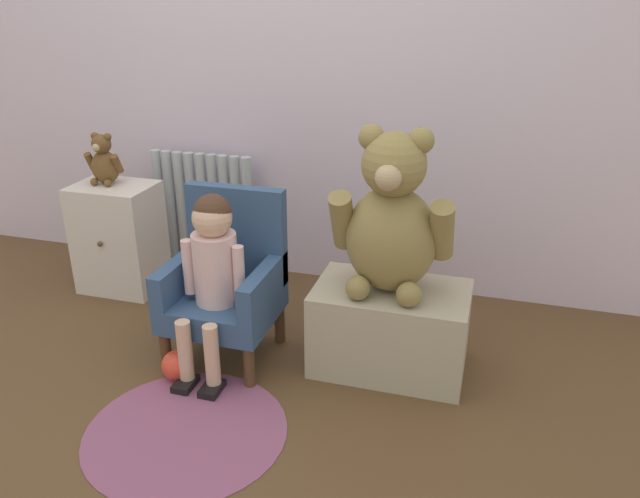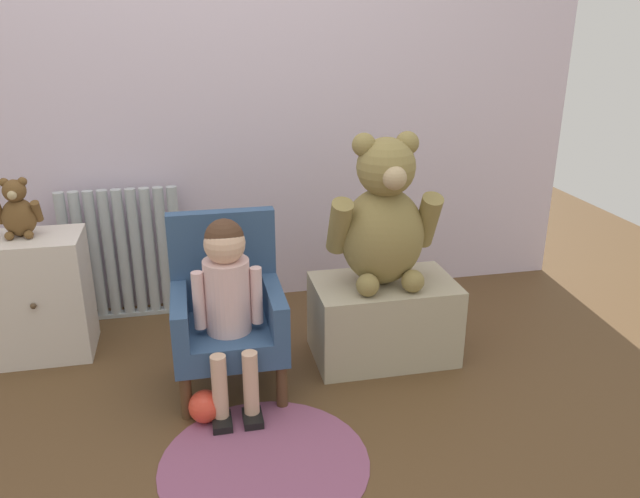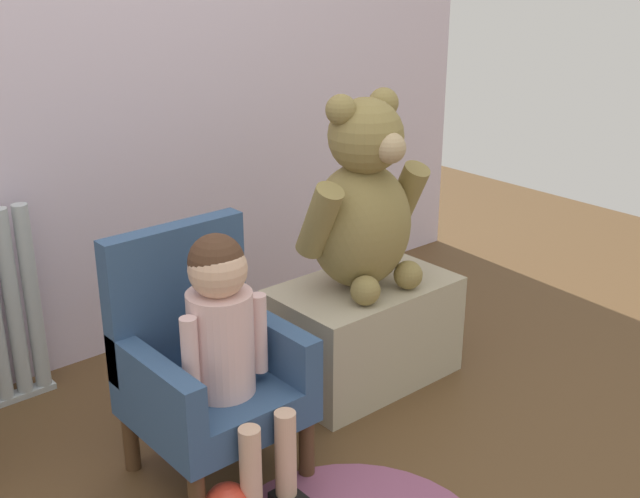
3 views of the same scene
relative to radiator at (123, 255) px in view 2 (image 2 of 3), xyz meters
The scene contains 11 objects.
ground_plane 1.26m from the radiator, 71.41° to the right, with size 6.00×6.00×0.00m, color brown.
back_wall 0.97m from the radiator, 17.75° to the left, with size 3.80×0.05×2.40m, color silver.
radiator is the anchor object (origin of this frame).
small_dresser 0.44m from the radiator, 136.23° to the right, with size 0.38×0.31×0.53m.
child_armchair 0.82m from the radiator, 57.48° to the right, with size 0.41×0.40×0.68m.
child_figure 0.92m from the radiator, 61.25° to the right, with size 0.25×0.35×0.71m.
low_bench 1.27m from the radiator, 29.68° to the right, with size 0.59×0.36×0.34m, color tan.
large_teddy_bear 1.28m from the radiator, 29.98° to the right, with size 0.45×0.32×0.62m.
small_teddy_bear 0.56m from the radiator, 141.36° to the right, with size 0.18×0.12×0.24m.
floor_rug 1.36m from the radiator, 67.41° to the right, with size 0.69×0.69×0.01m, color #884B6A.
toy_ball 1.03m from the radiator, 70.76° to the right, with size 0.12×0.12×0.12m, color #E03F2B.
Camera 2 is at (-0.06, -1.73, 1.38)m, focal length 35.00 mm.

